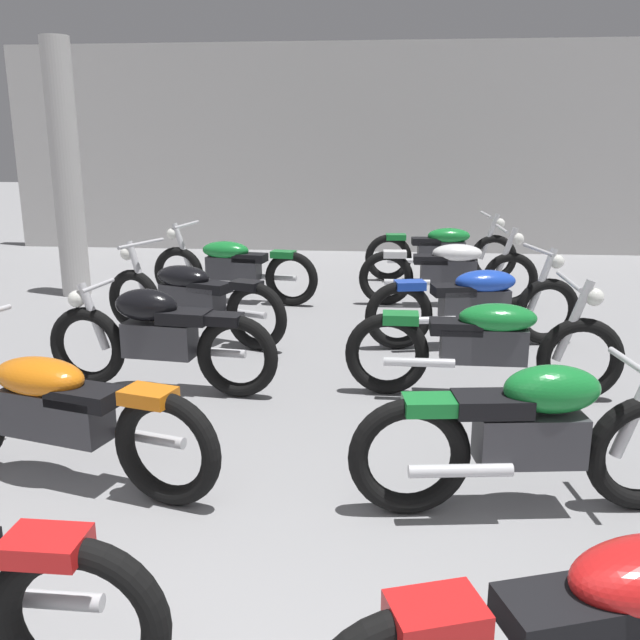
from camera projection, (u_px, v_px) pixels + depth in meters
back_wall at (359, 150)px, 12.31m from camera, size 12.66×0.24×3.60m
support_pillar at (66, 171)px, 8.78m from camera, size 0.36×0.36×3.20m
motorcycle_left_row_1 at (55, 411)px, 4.09m from camera, size 2.12×0.83×0.97m
motorcycle_left_row_2 at (159, 336)px, 5.59m from camera, size 1.97×0.48×0.88m
motorcycle_left_row_3 at (191, 297)px, 7.00m from camera, size 2.07×0.98×0.97m
motorcycle_left_row_4 at (233, 267)px, 8.65m from camera, size 2.16×0.68×0.97m
motorcycle_right_row_0 at (625, 633)px, 2.26m from camera, size 2.09×0.93×0.97m
motorcycle_right_row_1 at (532, 434)px, 3.75m from camera, size 1.97×0.56×0.88m
motorcycle_right_row_2 at (485, 343)px, 5.45m from camera, size 2.17×0.68×0.97m
motorcycle_right_row_3 at (476, 302)px, 6.79m from camera, size 2.15×0.78×0.97m
motorcycle_right_row_4 at (449, 270)px, 8.45m from camera, size 2.17×0.68×0.97m
motorcycle_right_row_5 at (442, 250)px, 9.93m from camera, size 2.17×0.68×0.97m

